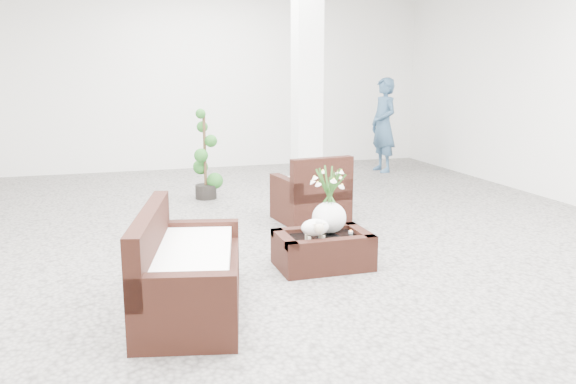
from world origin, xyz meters
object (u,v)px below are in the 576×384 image
object	(u,v)px
armchair	(310,188)
topiary	(205,155)
coffee_table	(323,252)
loveseat	(191,261)

from	to	relation	value
armchair	topiary	xyz separation A→B (m)	(-1.06, 1.71, 0.23)
coffee_table	loveseat	bearing A→B (deg)	-152.83
loveseat	topiary	world-z (taller)	topiary
coffee_table	topiary	world-z (taller)	topiary
coffee_table	loveseat	world-z (taller)	loveseat
loveseat	topiary	xyz separation A→B (m)	(0.81, 4.19, 0.24)
armchair	topiary	bearing A→B (deg)	-64.77
armchair	topiary	world-z (taller)	topiary
coffee_table	armchair	distance (m)	1.85
coffee_table	loveseat	size ratio (longest dim) A/B	0.57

